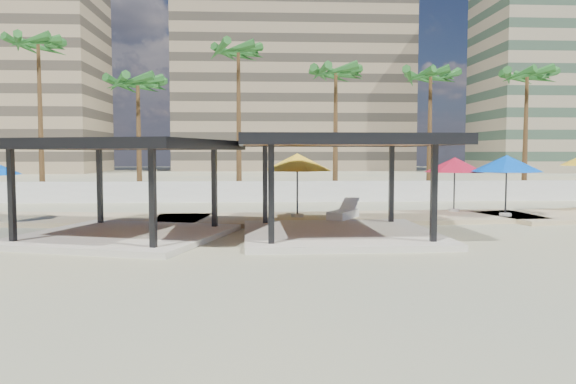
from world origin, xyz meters
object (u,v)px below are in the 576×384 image
object	(u,v)px
lounger_b	(344,214)
umbrella_c	(455,165)
pavilion_west	(122,180)
pavilion_central	(340,177)

from	to	relation	value
lounger_b	umbrella_c	bearing A→B (deg)	-36.47
umbrella_c	lounger_b	bearing A→B (deg)	-155.74
pavilion_west	pavilion_central	bearing A→B (deg)	17.43
pavilion_west	umbrella_c	xyz separation A→B (m)	(13.38, 6.22, 0.34)
pavilion_central	umbrella_c	size ratio (longest dim) A/B	2.29
pavilion_west	lounger_b	size ratio (longest dim) A/B	3.75
pavilion_central	umbrella_c	xyz separation A→B (m)	(6.16, 6.20, 0.26)
pavilion_west	umbrella_c	world-z (taller)	pavilion_west
pavilion_central	lounger_b	bearing A→B (deg)	77.78
pavilion_central	umbrella_c	bearing A→B (deg)	43.91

